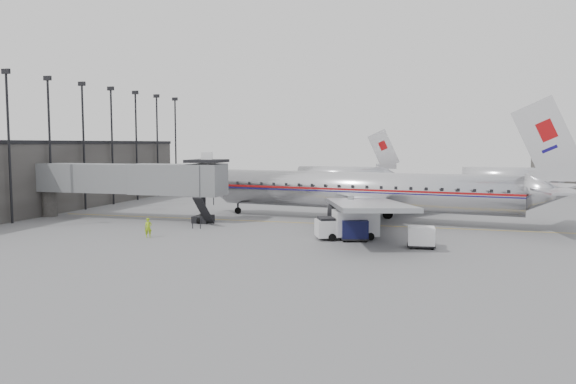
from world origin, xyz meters
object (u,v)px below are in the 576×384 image
object	(u,v)px
service_van	(348,224)
airliner	(369,191)
baggage_cart_white	(421,237)
ramp_worker	(148,228)
baggage_cart_navy	(355,230)

from	to	relation	value
service_van	airliner	bearing A→B (deg)	64.05
baggage_cart_white	ramp_worker	distance (m)	22.57
airliner	baggage_cart_white	size ratio (longest dim) A/B	17.62
airliner	baggage_cart_navy	world-z (taller)	airliner
airliner	service_van	world-z (taller)	airliner
baggage_cart_navy	ramp_worker	bearing A→B (deg)	175.25
baggage_cart_navy	service_van	bearing A→B (deg)	117.66
baggage_cart_navy	baggage_cart_white	distance (m)	5.64
airliner	baggage_cart_navy	distance (m)	12.11
baggage_cart_white	ramp_worker	xyz separation A→B (m)	(-22.54, -1.26, -0.03)
airliner	service_van	distance (m)	11.30
ramp_worker	service_van	bearing A→B (deg)	-11.77
baggage_cart_white	ramp_worker	size ratio (longest dim) A/B	1.32
baggage_cart_navy	baggage_cart_white	size ratio (longest dim) A/B	1.16
service_van	baggage_cart_white	size ratio (longest dim) A/B	2.49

